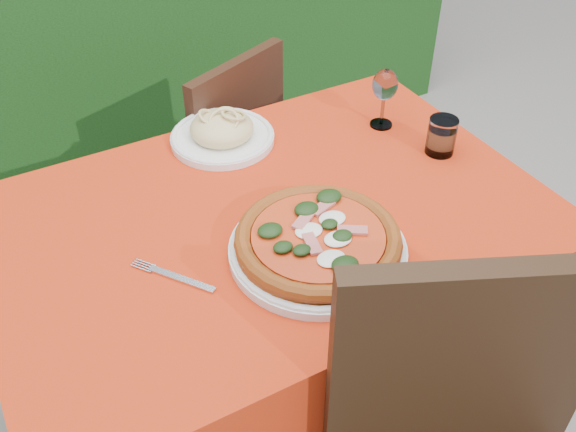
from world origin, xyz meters
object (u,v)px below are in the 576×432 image
chair_far (220,155)px  wine_glass (385,87)px  pizza_plate (318,243)px  pasta_plate (222,132)px  water_glass (441,138)px  fork (182,279)px

chair_far → wine_glass: 0.65m
pizza_plate → wine_glass: bearing=40.5°
pasta_plate → wine_glass: 0.44m
chair_far → pizza_plate: bearing=59.5°
pizza_plate → water_glass: 0.50m
pizza_plate → fork: pizza_plate is taller
water_glass → fork: water_glass is taller
pasta_plate → wine_glass: wine_glass is taller
chair_far → water_glass: size_ratio=8.82×
water_glass → pizza_plate: bearing=-159.5°
pizza_plate → pasta_plate: bearing=89.5°
chair_far → pasta_plate: 0.43m
pizza_plate → wine_glass: size_ratio=2.33×
fork → chair_far: bearing=25.6°
water_glass → fork: size_ratio=0.47×
pizza_plate → fork: 0.29m
chair_far → fork: 0.86m
water_glass → wine_glass: (-0.06, 0.18, 0.07)m
wine_glass → fork: wine_glass is taller
fork → pasta_plate: bearing=20.1°
pizza_plate → pasta_plate: pasta_plate is taller
pasta_plate → wine_glass: size_ratio=1.64×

